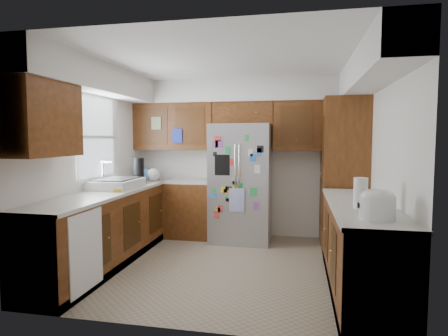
{
  "coord_description": "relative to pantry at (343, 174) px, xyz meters",
  "views": [
    {
      "loc": [
        0.87,
        -4.45,
        1.58
      ],
      "look_at": [
        -0.1,
        0.35,
        1.19
      ],
      "focal_mm": 30.0,
      "sensor_mm": 36.0,
      "label": 1
    }
  ],
  "objects": [
    {
      "name": "left_counter_clutter",
      "position": [
        -2.93,
        -0.3,
        -0.02
      ],
      "size": [
        0.38,
        0.93,
        0.38
      ],
      "color": "black",
      "rests_on": "left_counter_run"
    },
    {
      "name": "pantry",
      "position": [
        0.0,
        0.0,
        0.0
      ],
      "size": [
        0.6,
        0.9,
        2.15
      ],
      "primitive_type": "cube",
      "color": "#43250D",
      "rests_on": "ground"
    },
    {
      "name": "floor",
      "position": [
        -1.5,
        -1.15,
        -1.07
      ],
      "size": [
        3.6,
        3.6,
        0.0
      ],
      "primitive_type": "plane",
      "color": "tan",
      "rests_on": "ground"
    },
    {
      "name": "fridge_top_items",
      "position": [
        -1.59,
        0.27,
        1.19
      ],
      "size": [
        0.79,
        0.33,
        0.26
      ],
      "color": "#2728AE",
      "rests_on": "bridge_cabinet"
    },
    {
      "name": "fridge",
      "position": [
        -1.5,
        0.05,
        -0.17
      ],
      "size": [
        0.9,
        0.79,
        1.8
      ],
      "color": "#AFAFB4",
      "rests_on": "ground"
    },
    {
      "name": "left_counter_run",
      "position": [
        -2.86,
        -1.12,
        -0.65
      ],
      "size": [
        1.36,
        3.2,
        0.92
      ],
      "color": "#43250D",
      "rests_on": "ground"
    },
    {
      "name": "bridge_cabinet",
      "position": [
        -1.5,
        0.28,
        0.9
      ],
      "size": [
        0.96,
        0.34,
        0.35
      ],
      "primitive_type": "cube",
      "color": "#43250D",
      "rests_on": "fridge"
    },
    {
      "name": "sink_assembly",
      "position": [
        -3.0,
        -1.05,
        -0.09
      ],
      "size": [
        0.52,
        0.71,
        0.37
      ],
      "color": "white",
      "rests_on": "left_counter_run"
    },
    {
      "name": "paper_towel",
      "position": [
        -0.06,
        -1.92,
        -0.01
      ],
      "size": [
        0.13,
        0.13,
        0.29
      ],
      "primitive_type": "cylinder",
      "color": "white",
      "rests_on": "right_counter_run"
    },
    {
      "name": "right_counter_run",
      "position": [
        0.0,
        -1.62,
        -0.65
      ],
      "size": [
        0.63,
        2.25,
        0.92
      ],
      "color": "#43250D",
      "rests_on": "ground"
    },
    {
      "name": "room_shell",
      "position": [
        -1.61,
        -0.79,
        0.75
      ],
      "size": [
        3.64,
        3.24,
        2.52
      ],
      "color": "white",
      "rests_on": "ground"
    },
    {
      "name": "rice_cooker",
      "position": [
        -0.0,
        -2.4,
        -0.02
      ],
      "size": [
        0.3,
        0.29,
        0.25
      ],
      "color": "white",
      "rests_on": "right_counter_run"
    }
  ]
}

